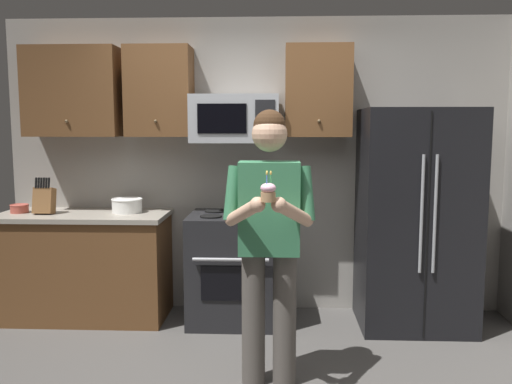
# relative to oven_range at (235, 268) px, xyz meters

# --- Properties ---
(wall_back) EXTENTS (4.40, 0.10, 2.60)m
(wall_back) POSITION_rel_oven_range_xyz_m (0.15, 0.39, 0.84)
(wall_back) COLOR gray
(wall_back) RESTS_ON ground
(oven_range) EXTENTS (0.76, 0.70, 0.93)m
(oven_range) POSITION_rel_oven_range_xyz_m (0.00, 0.00, 0.00)
(oven_range) COLOR black
(oven_range) RESTS_ON ground
(microwave) EXTENTS (0.74, 0.41, 0.40)m
(microwave) POSITION_rel_oven_range_xyz_m (0.00, 0.12, 1.26)
(microwave) COLOR #9EA0A5
(refrigerator) EXTENTS (0.90, 0.75, 1.80)m
(refrigerator) POSITION_rel_oven_range_xyz_m (1.50, -0.04, 0.44)
(refrigerator) COLOR black
(refrigerator) RESTS_ON ground
(cabinet_row_upper) EXTENTS (2.78, 0.36, 0.76)m
(cabinet_row_upper) POSITION_rel_oven_range_xyz_m (-0.57, 0.17, 1.49)
(cabinet_row_upper) COLOR brown
(counter_left) EXTENTS (1.44, 0.66, 0.92)m
(counter_left) POSITION_rel_oven_range_xyz_m (-1.30, 0.02, 0.00)
(counter_left) COLOR brown
(counter_left) RESTS_ON ground
(knife_block) EXTENTS (0.16, 0.15, 0.32)m
(knife_block) POSITION_rel_oven_range_xyz_m (-1.61, -0.03, 0.58)
(knife_block) COLOR brown
(knife_block) RESTS_ON counter_left
(bowl_large_white) EXTENTS (0.26, 0.26, 0.12)m
(bowl_large_white) POSITION_rel_oven_range_xyz_m (-0.93, 0.07, 0.52)
(bowl_large_white) COLOR white
(bowl_large_white) RESTS_ON counter_left
(bowl_small_colored) EXTENTS (0.16, 0.16, 0.07)m
(bowl_small_colored) POSITION_rel_oven_range_xyz_m (-1.85, 0.02, 0.50)
(bowl_small_colored) COLOR #B24C3F
(bowl_small_colored) RESTS_ON counter_left
(person) EXTENTS (0.60, 0.48, 1.76)m
(person) POSITION_rel_oven_range_xyz_m (0.32, -1.15, 0.53)
(person) COLOR #4C4742
(person) RESTS_ON ground
(cupcake) EXTENTS (0.09, 0.09, 0.17)m
(cupcake) POSITION_rel_oven_range_xyz_m (0.32, -1.48, 0.83)
(cupcake) COLOR #A87F56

